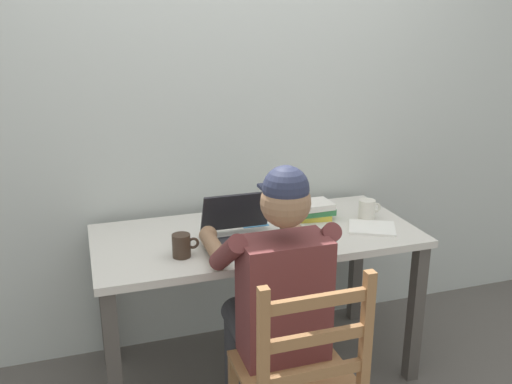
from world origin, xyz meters
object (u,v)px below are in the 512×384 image
Objects in this scene: laptop at (243,232)px; landscape_photo_print at (254,224)px; seated_person at (275,291)px; coffee_mug_dark at (182,246)px; book_stack_main at (313,210)px; computer_mouse at (302,235)px; desk at (256,252)px; wooden_chair at (300,378)px; coffee_mug_white at (367,209)px.

laptop is 2.56× the size of landscape_photo_print.
coffee_mug_dark is (-0.33, 0.27, 0.13)m from seated_person.
book_stack_main is 1.57× the size of landscape_photo_print.
computer_mouse is 0.27m from book_stack_main.
coffee_mug_dark is at bearing -157.08° from desk.
laptop is 0.30m from coffee_mug_dark.
book_stack_main is (0.33, 0.09, 0.15)m from desk.
wooden_chair reaches higher than coffee_mug_dark.
computer_mouse is at bearing 51.26° from seated_person.
seated_person is 0.40m from computer_mouse.
landscape_photo_print is (0.12, 0.20, -0.05)m from laptop.
seated_person is 10.54× the size of coffee_mug_dark.
coffee_mug_white is (0.41, 0.13, 0.03)m from computer_mouse.
computer_mouse is at bearing 3.39° from coffee_mug_dark.
wooden_chair is 7.61× the size of coffee_mug_white.
laptop is (-0.03, 0.62, 0.36)m from wooden_chair.
seated_person reaches higher than wooden_chair.
computer_mouse is at bearing -7.89° from laptop.
book_stack_main is at bearing 14.97° from desk.
coffee_mug_white is (0.68, 0.09, 0.00)m from laptop.
book_stack_main is at bearing 19.34° from coffee_mug_dark.
computer_mouse is (0.18, -0.13, 0.12)m from desk.
book_stack_main is 0.31m from landscape_photo_print.
seated_person is 0.56m from landscape_photo_print.
desk is at bearing 144.17° from computer_mouse.
landscape_photo_print is at bearing 122.73° from computer_mouse.
wooden_chair reaches higher than coffee_mug_white.
landscape_photo_print is at bearing 81.05° from seated_person.
desk is 1.65× the size of wooden_chair.
computer_mouse is (0.24, 0.58, 0.32)m from wooden_chair.
landscape_photo_print is at bearing 84.07° from wooden_chair.
coffee_mug_dark reaches higher than computer_mouse.
seated_person is at bearing -84.35° from laptop.
laptop is 0.24m from landscape_photo_print.
laptop is 0.46m from book_stack_main.
desk is at bearing 81.92° from seated_person.
seated_person is at bearing 90.00° from wooden_chair.
coffee_mug_dark is at bearing 120.81° from wooden_chair.
laptop reaches higher than desk.
coffee_mug_white reaches higher than desk.
book_stack_main is (0.72, 0.25, -0.00)m from coffee_mug_dark.
landscape_photo_print is (0.41, 0.28, -0.05)m from coffee_mug_dark.
landscape_photo_print is (-0.56, 0.11, -0.05)m from coffee_mug_white.
coffee_mug_white is at bearing 9.67° from coffee_mug_dark.
coffee_mug_dark is (-0.57, -0.03, 0.03)m from computer_mouse.
wooden_chair reaches higher than desk.
desk is at bearing 85.08° from wooden_chair.
seated_person is at bearing -98.08° from desk.
wooden_chair is (-0.06, -0.71, -0.21)m from desk.
coffee_mug_white is at bearing 18.01° from computer_mouse.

